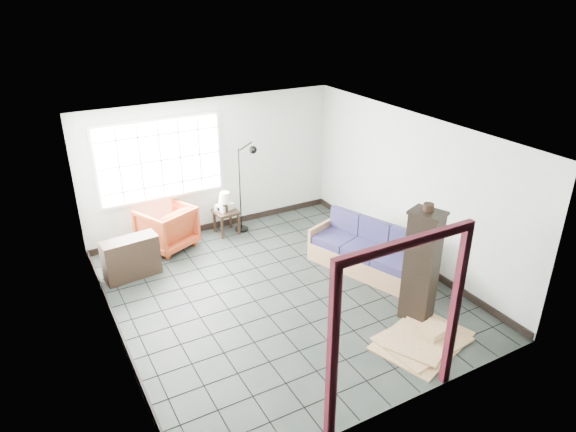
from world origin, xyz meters
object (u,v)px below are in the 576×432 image
side_table (226,215)px  tall_shelf (421,266)px  armchair (166,225)px  futon_sofa (368,253)px

side_table → tall_shelf: bearing=-71.1°
tall_shelf → armchair: bearing=101.4°
armchair → tall_shelf: 4.69m
side_table → futon_sofa: bearing=-57.1°
futon_sofa → side_table: futon_sofa is taller
side_table → tall_shelf: 4.18m
armchair → side_table: 1.18m
futon_sofa → tall_shelf: bearing=-118.5°
futon_sofa → tall_shelf: 1.61m
side_table → tall_shelf: tall_shelf is taller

